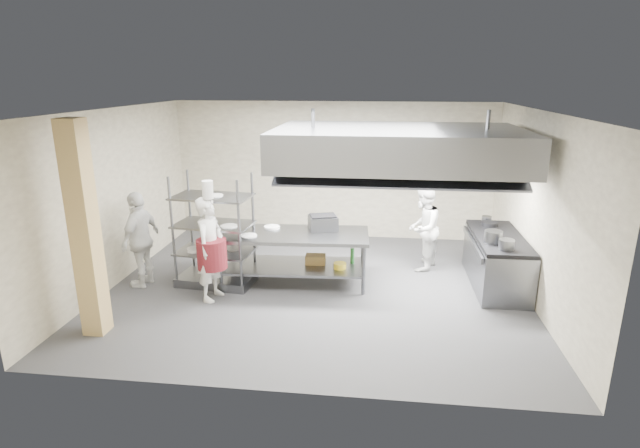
# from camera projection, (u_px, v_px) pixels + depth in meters

# --- Properties ---
(floor) EXTENTS (7.00, 7.00, 0.00)m
(floor) POSITION_uv_depth(u_px,v_px,m) (316.00, 288.00, 8.61)
(floor) COLOR #3D3D40
(floor) RESTS_ON ground
(ceiling) EXTENTS (7.00, 7.00, 0.00)m
(ceiling) POSITION_uv_depth(u_px,v_px,m) (316.00, 110.00, 7.76)
(ceiling) COLOR silver
(ceiling) RESTS_ON wall_back
(wall_back) EXTENTS (7.00, 0.00, 7.00)m
(wall_back) POSITION_uv_depth(u_px,v_px,m) (333.00, 171.00, 11.04)
(wall_back) COLOR gray
(wall_back) RESTS_ON ground
(wall_left) EXTENTS (0.00, 6.00, 6.00)m
(wall_left) POSITION_uv_depth(u_px,v_px,m) (115.00, 198.00, 8.59)
(wall_left) COLOR gray
(wall_left) RESTS_ON ground
(wall_right) EXTENTS (0.00, 6.00, 6.00)m
(wall_right) POSITION_uv_depth(u_px,v_px,m) (538.00, 210.00, 7.78)
(wall_right) COLOR gray
(wall_right) RESTS_ON ground
(column) EXTENTS (0.30, 0.30, 3.00)m
(column) POSITION_uv_depth(u_px,v_px,m) (85.00, 231.00, 6.71)
(column) COLOR tan
(column) RESTS_ON floor
(exhaust_hood) EXTENTS (4.00, 2.50, 0.60)m
(exhaust_hood) POSITION_uv_depth(u_px,v_px,m) (398.00, 147.00, 8.16)
(exhaust_hood) COLOR slate
(exhaust_hood) RESTS_ON ceiling
(hood_strip_a) EXTENTS (1.60, 0.12, 0.04)m
(hood_strip_a) POSITION_uv_depth(u_px,v_px,m) (343.00, 165.00, 8.36)
(hood_strip_a) COLOR white
(hood_strip_a) RESTS_ON exhaust_hood
(hood_strip_b) EXTENTS (1.60, 0.12, 0.04)m
(hood_strip_b) POSITION_uv_depth(u_px,v_px,m) (452.00, 167.00, 8.15)
(hood_strip_b) COLOR white
(hood_strip_b) RESTS_ON exhaust_hood
(wall_shelf) EXTENTS (1.50, 0.28, 0.04)m
(wall_shelf) POSITION_uv_depth(u_px,v_px,m) (416.00, 174.00, 10.68)
(wall_shelf) COLOR slate
(wall_shelf) RESTS_ON wall_back
(island) EXTENTS (2.62, 1.21, 0.91)m
(island) POSITION_uv_depth(u_px,v_px,m) (294.00, 258.00, 8.72)
(island) COLOR gray
(island) RESTS_ON floor
(island_worktop) EXTENTS (2.62, 1.21, 0.06)m
(island_worktop) POSITION_uv_depth(u_px,v_px,m) (294.00, 235.00, 8.60)
(island_worktop) COLOR slate
(island_worktop) RESTS_ON island
(island_undershelf) EXTENTS (2.41, 1.09, 0.04)m
(island_undershelf) POSITION_uv_depth(u_px,v_px,m) (294.00, 266.00, 8.77)
(island_undershelf) COLOR slate
(island_undershelf) RESTS_ON island
(pass_rack) EXTENTS (1.37, 0.89, 1.94)m
(pass_rack) POSITION_uv_depth(u_px,v_px,m) (214.00, 230.00, 8.54)
(pass_rack) COLOR gray
(pass_rack) RESTS_ON floor
(cooking_range) EXTENTS (0.80, 2.00, 0.84)m
(cooking_range) POSITION_uv_depth(u_px,v_px,m) (496.00, 262.00, 8.61)
(cooking_range) COLOR gray
(cooking_range) RESTS_ON floor
(range_top) EXTENTS (0.78, 1.96, 0.06)m
(range_top) POSITION_uv_depth(u_px,v_px,m) (499.00, 238.00, 8.49)
(range_top) COLOR black
(range_top) RESTS_ON cooking_range
(chef_head) EXTENTS (0.51, 0.68, 1.70)m
(chef_head) POSITION_uv_depth(u_px,v_px,m) (211.00, 249.00, 7.98)
(chef_head) COLOR silver
(chef_head) RESTS_ON floor
(chef_line) EXTENTS (0.84, 0.94, 1.60)m
(chef_line) POSITION_uv_depth(u_px,v_px,m) (423.00, 228.00, 9.25)
(chef_line) COLOR white
(chef_line) RESTS_ON floor
(chef_plating) EXTENTS (0.54, 1.03, 1.67)m
(chef_plating) POSITION_uv_depth(u_px,v_px,m) (141.00, 239.00, 8.52)
(chef_plating) COLOR silver
(chef_plating) RESTS_ON floor
(griddle) EXTENTS (0.58, 0.51, 0.24)m
(griddle) POSITION_uv_depth(u_px,v_px,m) (323.00, 223.00, 8.77)
(griddle) COLOR slate
(griddle) RESTS_ON island_worktop
(wicker_basket) EXTENTS (0.37, 0.26, 0.15)m
(wicker_basket) POSITION_uv_depth(u_px,v_px,m) (316.00, 259.00, 8.82)
(wicker_basket) COLOR olive
(wicker_basket) RESTS_ON island_undershelf
(stockpot) EXTENTS (0.29, 0.29, 0.20)m
(stockpot) POSITION_uv_depth(u_px,v_px,m) (493.00, 237.00, 8.11)
(stockpot) COLOR gray
(stockpot) RESTS_ON range_top
(plate_stack) EXTENTS (0.28, 0.28, 0.05)m
(plate_stack) POSITION_uv_depth(u_px,v_px,m) (215.00, 250.00, 8.64)
(plate_stack) COLOR white
(plate_stack) RESTS_ON pass_rack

